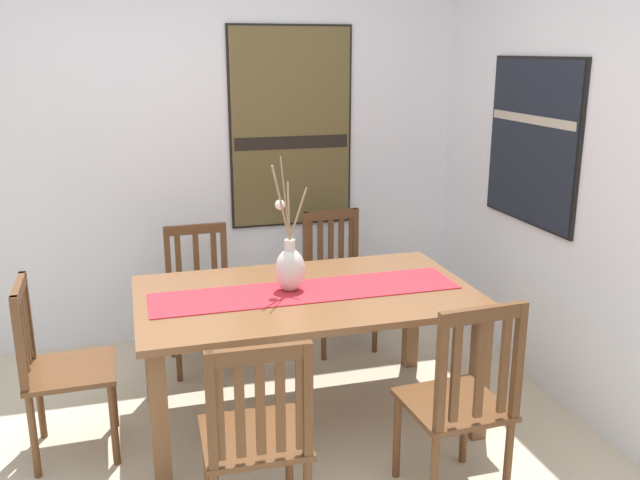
{
  "coord_description": "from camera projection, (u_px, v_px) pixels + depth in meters",
  "views": [
    {
      "loc": [
        -0.48,
        -2.77,
        1.95
      ],
      "look_at": [
        0.46,
        0.53,
        0.99
      ],
      "focal_mm": 38.27,
      "sensor_mm": 36.0,
      "label": 1
    }
  ],
  "objects": [
    {
      "name": "chair_2",
      "position": [
        256.0,
        436.0,
        2.68
      ],
      "size": [
        0.43,
        0.43,
        0.92
      ],
      "color": "brown",
      "rests_on": "ground_plane"
    },
    {
      "name": "chair_4",
      "position": [
        201.0,
        294.0,
        4.31
      ],
      "size": [
        0.43,
        0.43,
        0.88
      ],
      "color": "brown",
      "rests_on": "ground_plane"
    },
    {
      "name": "centerpiece_vase",
      "position": [
        290.0,
        266.0,
        3.54
      ],
      "size": [
        0.2,
        0.13,
        0.72
      ],
      "color": "silver",
      "rests_on": "dining_table"
    },
    {
      "name": "painting_on_back_wall",
      "position": [
        291.0,
        128.0,
        4.66
      ],
      "size": [
        0.85,
        0.05,
        1.36
      ],
      "color": "black"
    },
    {
      "name": "table_runner",
      "position": [
        306.0,
        291.0,
        3.56
      ],
      "size": [
        1.61,
        0.36,
        0.01
      ],
      "primitive_type": "cube",
      "color": "#B7232D",
      "rests_on": "dining_table"
    },
    {
      "name": "chair_3",
      "position": [
        461.0,
        401.0,
        2.94
      ],
      "size": [
        0.44,
        0.44,
        0.97
      ],
      "color": "brown",
      "rests_on": "ground_plane"
    },
    {
      "name": "chair_0",
      "position": [
        337.0,
        276.0,
        4.6
      ],
      "size": [
        0.44,
        0.44,
        0.91
      ],
      "color": "brown",
      "rests_on": "ground_plane"
    },
    {
      "name": "wall_side",
      "position": [
        623.0,
        176.0,
        3.35
      ],
      "size": [
        0.12,
        6.4,
        2.7
      ],
      "primitive_type": "cube",
      "color": "silver",
      "rests_on": "ground_plane"
    },
    {
      "name": "painting_on_side_wall",
      "position": [
        533.0,
        142.0,
        3.95
      ],
      "size": [
        0.05,
        0.89,
        0.96
      ],
      "color": "black"
    },
    {
      "name": "dining_table",
      "position": [
        306.0,
        309.0,
        3.59
      ],
      "size": [
        1.75,
        1.03,
        0.73
      ],
      "color": "brown",
      "rests_on": "ground_plane"
    },
    {
      "name": "ground_plane",
      "position": [
        257.0,
        480.0,
        3.22
      ],
      "size": [
        6.4,
        6.4,
        0.03
      ],
      "primitive_type": "cube",
      "color": "beige"
    },
    {
      "name": "wall_back",
      "position": [
        200.0,
        142.0,
        4.58
      ],
      "size": [
        6.4,
        0.12,
        2.7
      ],
      "primitive_type": "cube",
      "color": "silver",
      "rests_on": "ground_plane"
    },
    {
      "name": "chair_1",
      "position": [
        58.0,
        365.0,
        3.3
      ],
      "size": [
        0.43,
        0.43,
        0.91
      ],
      "color": "brown",
      "rests_on": "ground_plane"
    }
  ]
}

